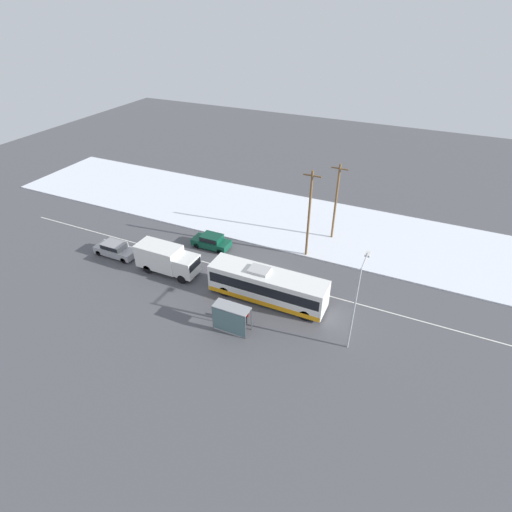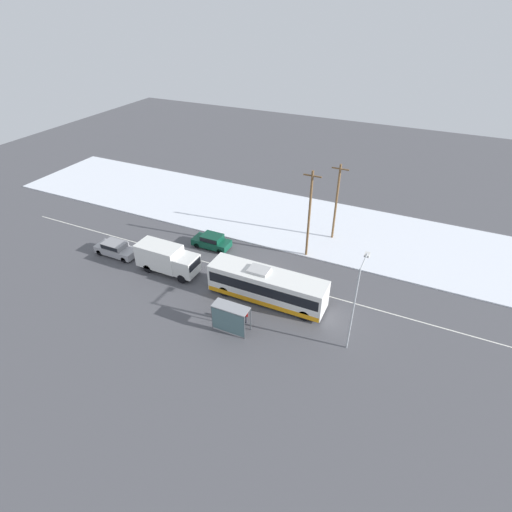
{
  "view_description": "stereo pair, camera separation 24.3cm",
  "coord_description": "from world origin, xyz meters",
  "px_view_note": "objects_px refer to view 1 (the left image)",
  "views": [
    {
      "loc": [
        12.59,
        -28.69,
        23.31
      ],
      "look_at": [
        -1.21,
        1.31,
        1.4
      ],
      "focal_mm": 28.0,
      "sensor_mm": 36.0,
      "label": 1
    },
    {
      "loc": [
        12.81,
        -28.59,
        23.31
      ],
      "look_at": [
        -1.21,
        1.31,
        1.4
      ],
      "focal_mm": 28.0,
      "sensor_mm": 36.0,
      "label": 2
    }
  ],
  "objects_px": {
    "utility_pole_snowlot": "(336,201)",
    "sedan_car": "(211,241)",
    "city_bus": "(267,286)",
    "utility_pole_roadside": "(309,214)",
    "parked_car_near_truck": "(115,249)",
    "bus_shelter": "(230,316)",
    "box_truck": "(166,258)",
    "streetlamp": "(357,296)",
    "pedestrian_at_stop": "(245,314)"
  },
  "relations": [
    {
      "from": "sedan_car",
      "to": "streetlamp",
      "type": "relative_size",
      "value": 0.55
    },
    {
      "from": "pedestrian_at_stop",
      "to": "utility_pole_snowlot",
      "type": "xyz_separation_m",
      "value": [
        2.77,
        16.61,
        3.57
      ]
    },
    {
      "from": "box_truck",
      "to": "parked_car_near_truck",
      "type": "xyz_separation_m",
      "value": [
        -6.64,
        0.12,
        -0.73
      ]
    },
    {
      "from": "city_bus",
      "to": "box_truck",
      "type": "xyz_separation_m",
      "value": [
        -10.72,
        -0.15,
        0.02
      ]
    },
    {
      "from": "bus_shelter",
      "to": "utility_pole_roadside",
      "type": "bearing_deg",
      "value": 81.78
    },
    {
      "from": "pedestrian_at_stop",
      "to": "utility_pole_roadside",
      "type": "distance_m",
      "value": 12.65
    },
    {
      "from": "box_truck",
      "to": "utility_pole_snowlot",
      "type": "relative_size",
      "value": 0.72
    },
    {
      "from": "pedestrian_at_stop",
      "to": "utility_pole_roadside",
      "type": "xyz_separation_m",
      "value": [
        1.28,
        11.96,
        3.92
      ]
    },
    {
      "from": "city_bus",
      "to": "utility_pole_roadside",
      "type": "distance_m",
      "value": 9.08
    },
    {
      "from": "box_truck",
      "to": "sedan_car",
      "type": "distance_m",
      "value": 6.03
    },
    {
      "from": "pedestrian_at_stop",
      "to": "bus_shelter",
      "type": "distance_m",
      "value": 1.71
    },
    {
      "from": "pedestrian_at_stop",
      "to": "bus_shelter",
      "type": "bearing_deg",
      "value": -114.82
    },
    {
      "from": "box_truck",
      "to": "streetlamp",
      "type": "distance_m",
      "value": 19.16
    },
    {
      "from": "streetlamp",
      "to": "utility_pole_roadside",
      "type": "relative_size",
      "value": 0.8
    },
    {
      "from": "sedan_car",
      "to": "pedestrian_at_stop",
      "type": "distance_m",
      "value": 12.53
    },
    {
      "from": "box_truck",
      "to": "pedestrian_at_stop",
      "type": "relative_size",
      "value": 3.9
    },
    {
      "from": "parked_car_near_truck",
      "to": "pedestrian_at_stop",
      "type": "distance_m",
      "value": 17.29
    },
    {
      "from": "parked_car_near_truck",
      "to": "city_bus",
      "type": "bearing_deg",
      "value": 0.07
    },
    {
      "from": "utility_pole_roadside",
      "to": "utility_pole_snowlot",
      "type": "height_order",
      "value": "utility_pole_roadside"
    },
    {
      "from": "pedestrian_at_stop",
      "to": "utility_pole_snowlot",
      "type": "distance_m",
      "value": 17.21
    },
    {
      "from": "box_truck",
      "to": "parked_car_near_truck",
      "type": "distance_m",
      "value": 6.68
    },
    {
      "from": "utility_pole_roadside",
      "to": "parked_car_near_truck",
      "type": "bearing_deg",
      "value": -155.19
    },
    {
      "from": "parked_car_near_truck",
      "to": "sedan_car",
      "type": "bearing_deg",
      "value": 33.82
    },
    {
      "from": "box_truck",
      "to": "utility_pole_snowlot",
      "type": "distance_m",
      "value": 18.79
    },
    {
      "from": "bus_shelter",
      "to": "pedestrian_at_stop",
      "type": "bearing_deg",
      "value": 65.18
    },
    {
      "from": "parked_car_near_truck",
      "to": "bus_shelter",
      "type": "bearing_deg",
      "value": -16.97
    },
    {
      "from": "city_bus",
      "to": "utility_pole_snowlot",
      "type": "bearing_deg",
      "value": 79.84
    },
    {
      "from": "streetlamp",
      "to": "utility_pole_snowlot",
      "type": "relative_size",
      "value": 0.87
    },
    {
      "from": "city_bus",
      "to": "box_truck",
      "type": "distance_m",
      "value": 10.72
    },
    {
      "from": "parked_car_near_truck",
      "to": "utility_pole_snowlot",
      "type": "distance_m",
      "value": 23.92
    },
    {
      "from": "pedestrian_at_stop",
      "to": "utility_pole_roadside",
      "type": "relative_size",
      "value": 0.17
    },
    {
      "from": "city_bus",
      "to": "box_truck",
      "type": "height_order",
      "value": "city_bus"
    },
    {
      "from": "box_truck",
      "to": "sedan_car",
      "type": "relative_size",
      "value": 1.51
    },
    {
      "from": "utility_pole_snowlot",
      "to": "sedan_car",
      "type": "bearing_deg",
      "value": -146.65
    },
    {
      "from": "utility_pole_roadside",
      "to": "utility_pole_snowlot",
      "type": "relative_size",
      "value": 1.08
    },
    {
      "from": "sedan_car",
      "to": "box_truck",
      "type": "bearing_deg",
      "value": 73.22
    },
    {
      "from": "sedan_car",
      "to": "bus_shelter",
      "type": "height_order",
      "value": "bus_shelter"
    },
    {
      "from": "parked_car_near_truck",
      "to": "bus_shelter",
      "type": "xyz_separation_m",
      "value": [
        16.27,
        -4.96,
        0.85
      ]
    },
    {
      "from": "box_truck",
      "to": "parked_car_near_truck",
      "type": "bearing_deg",
      "value": 178.94
    },
    {
      "from": "parked_car_near_truck",
      "to": "utility_pole_roadside",
      "type": "distance_m",
      "value": 20.46
    },
    {
      "from": "box_truck",
      "to": "utility_pole_snowlot",
      "type": "bearing_deg",
      "value": 45.28
    },
    {
      "from": "parked_car_near_truck",
      "to": "streetlamp",
      "type": "xyz_separation_m",
      "value": [
        25.41,
        -2.2,
        3.96
      ]
    },
    {
      "from": "bus_shelter",
      "to": "streetlamp",
      "type": "xyz_separation_m",
      "value": [
        9.14,
        2.77,
        3.11
      ]
    },
    {
      "from": "city_bus",
      "to": "parked_car_near_truck",
      "type": "distance_m",
      "value": 17.37
    },
    {
      "from": "streetlamp",
      "to": "sedan_car",
      "type": "bearing_deg",
      "value": 155.41
    },
    {
      "from": "bus_shelter",
      "to": "city_bus",
      "type": "bearing_deg",
      "value": 77.71
    },
    {
      "from": "parked_car_near_truck",
      "to": "pedestrian_at_stop",
      "type": "relative_size",
      "value": 2.85
    },
    {
      "from": "parked_car_near_truck",
      "to": "pedestrian_at_stop",
      "type": "bearing_deg",
      "value": -11.84
    },
    {
      "from": "city_bus",
      "to": "parked_car_near_truck",
      "type": "height_order",
      "value": "city_bus"
    },
    {
      "from": "utility_pole_snowlot",
      "to": "city_bus",
      "type": "bearing_deg",
      "value": -100.16
    }
  ]
}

